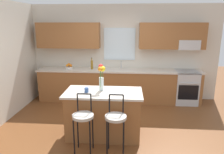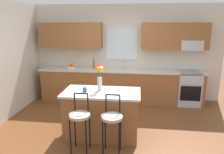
{
  "view_description": "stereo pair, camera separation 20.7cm",
  "coord_description": "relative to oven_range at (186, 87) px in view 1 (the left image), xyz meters",
  "views": [
    {
      "loc": [
        0.26,
        -4.11,
        2.21
      ],
      "look_at": [
        -0.1,
        0.55,
        1.0
      ],
      "focal_mm": 34.08,
      "sensor_mm": 36.0,
      "label": 1
    },
    {
      "loc": [
        0.46,
        -4.09,
        2.21
      ],
      "look_at": [
        -0.1,
        0.55,
        1.0
      ],
      "focal_mm": 34.08,
      "sensor_mm": 36.0,
      "label": 2
    }
  ],
  "objects": [
    {
      "name": "bar_stool_middle",
      "position": [
        -1.79,
        -2.54,
        0.18
      ],
      "size": [
        0.36,
        0.36,
        1.04
      ],
      "color": "black",
      "rests_on": "ground"
    },
    {
      "name": "counter_run",
      "position": [
        -1.86,
        0.02,
        0.01
      ],
      "size": [
        4.56,
        0.64,
        0.92
      ],
      "color": "brown",
      "rests_on": "ground"
    },
    {
      "name": "sink_faucet",
      "position": [
        -1.8,
        0.17,
        0.6
      ],
      "size": [
        0.02,
        0.13,
        0.23
      ],
      "color": "#B7BABC",
      "rests_on": "counter_run"
    },
    {
      "name": "kitchen_island",
      "position": [
        -2.07,
        -1.95,
        0.0
      ],
      "size": [
        1.48,
        0.77,
        0.92
      ],
      "color": "brown",
      "rests_on": "ground"
    },
    {
      "name": "wall_left",
      "position": [
        -4.42,
        -1.38,
        0.89
      ],
      "size": [
        0.12,
        4.6,
        2.7
      ],
      "primitive_type": "cube",
      "color": "beige",
      "rests_on": "ground"
    },
    {
      "name": "oven_range",
      "position": [
        0.0,
        0.0,
        0.0
      ],
      "size": [
        0.6,
        0.64,
        0.92
      ],
      "color": "#B7BABC",
      "rests_on": "ground"
    },
    {
      "name": "back_wall_assembly",
      "position": [
        -1.83,
        0.31,
        1.05
      ],
      "size": [
        5.6,
        0.5,
        2.7
      ],
      "color": "beige",
      "rests_on": "ground"
    },
    {
      "name": "bar_stool_near",
      "position": [
        -2.34,
        -2.54,
        0.18
      ],
      "size": [
        0.36,
        0.36,
        1.04
      ],
      "color": "black",
      "rests_on": "ground"
    },
    {
      "name": "bottle_olive_oil",
      "position": [
        -2.62,
        0.02,
        0.59
      ],
      "size": [
        0.06,
        0.06,
        0.33
      ],
      "color": "olive",
      "rests_on": "counter_run"
    },
    {
      "name": "fruit_bowl_oranges",
      "position": [
        -3.28,
        0.03,
        0.51
      ],
      "size": [
        0.24,
        0.24,
        0.16
      ],
      "color": "silver",
      "rests_on": "counter_run"
    },
    {
      "name": "flower_vase",
      "position": [
        -2.11,
        -1.88,
        0.76
      ],
      "size": [
        0.14,
        0.15,
        0.52
      ],
      "color": "silver",
      "rests_on": "kitchen_island"
    },
    {
      "name": "ground_plane",
      "position": [
        -1.86,
        -1.68,
        -0.46
      ],
      "size": [
        14.0,
        14.0,
        0.0
      ],
      "primitive_type": "plane",
      "color": "brown"
    },
    {
      "name": "mug_ceramic",
      "position": [
        -2.38,
        -2.0,
        0.51
      ],
      "size": [
        0.08,
        0.08,
        0.09
      ],
      "primitive_type": "cylinder",
      "color": "#33518C",
      "rests_on": "kitchen_island"
    }
  ]
}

